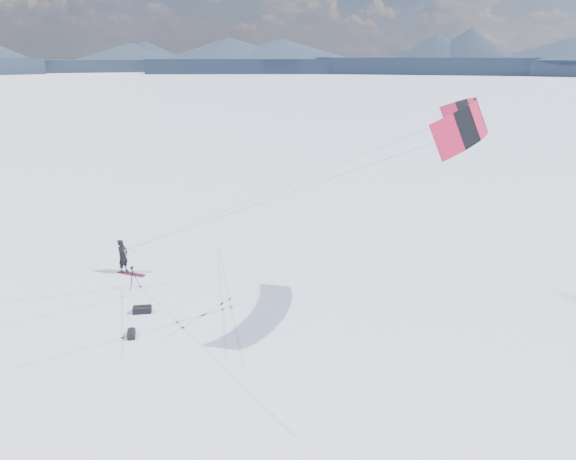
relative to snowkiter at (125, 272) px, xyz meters
The scene contains 9 objects.
ground 3.40m from the snowkiter, 35.87° to the right, with size 1800.00×1800.00×0.00m, color white.
horizon_hills 5.74m from the snowkiter, 35.87° to the right, with size 704.84×706.81×10.47m.
snow_tracks 3.48m from the snowkiter, 51.05° to the right, with size 17.62×14.39×0.01m.
snowkiter is the anchor object (origin of this frame).
snowboard 0.51m from the snowkiter, ahead, with size 1.60×0.30×0.04m, color maroon.
tripod 2.37m from the snowkiter, 32.86° to the right, with size 0.59×0.56×1.21m.
gear_bag_a 4.83m from the snowkiter, 35.24° to the right, with size 0.88×0.78×0.36m.
gear_bag_b 6.68m from the snowkiter, 42.05° to the right, with size 0.65×0.67×0.29m.
power_kite 18.33m from the snowkiter, ahead, with size 17.24×5.97×8.35m.
Camera 1 is at (16.02, -14.62, 11.00)m, focal length 30.00 mm.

